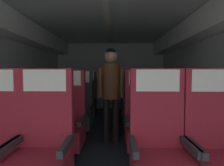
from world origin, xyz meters
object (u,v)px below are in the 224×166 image
at_px(seat_a_left_aisle, 42,148).
at_px(seat_a_right_window, 159,149).
at_px(seat_d_left_window, 63,104).
at_px(seat_d_right_window, 133,104).
at_px(seat_d_right_aisle, 154,104).
at_px(seat_b_right_aisle, 181,124).
at_px(seat_c_right_window, 137,111).
at_px(flight_attendant, 111,85).
at_px(seat_a_right_aisle, 217,150).
at_px(seat_c_left_window, 50,111).
at_px(seat_d_left_aisle, 85,104).
at_px(seat_b_right_window, 144,124).
at_px(seat_c_right_aisle, 165,111).
at_px(seat_b_left_window, 29,124).
at_px(seat_b_left_aisle, 65,124).
at_px(seat_c_left_aisle, 78,111).

bearing_deg(seat_a_left_aisle, seat_a_right_window, -0.35).
relative_size(seat_d_left_window, seat_d_right_window, 1.00).
height_order(seat_a_left_aisle, seat_d_right_aisle, same).
height_order(seat_a_right_window, seat_b_right_aisle, same).
height_order(seat_c_right_window, flight_attendant, flight_attendant).
distance_m(seat_a_right_aisle, seat_c_left_window, 2.63).
bearing_deg(seat_d_left_aisle, seat_b_right_window, -57.39).
height_order(seat_c_right_aisle, seat_d_left_aisle, same).
bearing_deg(seat_c_left_window, seat_b_right_aisle, -22.33).
relative_size(seat_a_right_window, seat_c_left_window, 1.00).
relative_size(seat_b_right_aisle, seat_c_right_aisle, 1.00).
height_order(seat_b_left_window, seat_c_right_window, same).
bearing_deg(seat_c_right_aisle, seat_d_left_aisle, 151.59).
height_order(seat_a_right_aisle, seat_a_right_window, same).
bearing_deg(seat_d_left_window, seat_c_left_window, -91.20).
relative_size(seat_b_right_window, seat_d_left_window, 1.00).
height_order(seat_c_left_window, seat_d_right_aisle, same).
relative_size(seat_a_right_window, seat_c_right_window, 1.00).
relative_size(seat_a_right_window, flight_attendant, 0.77).
distance_m(seat_c_left_window, seat_d_left_window, 0.81).
distance_m(seat_a_right_window, seat_d_left_window, 2.90).
xyz_separation_m(seat_a_left_aisle, seat_b_left_window, (-0.49, 0.81, 0.00)).
height_order(seat_a_right_window, seat_d_left_aisle, same).
distance_m(seat_b_left_window, seat_b_right_aisle, 2.02).
xyz_separation_m(seat_a_right_window, seat_b_left_aisle, (-1.05, 0.82, 0.00)).
xyz_separation_m(seat_b_left_aisle, seat_d_left_window, (-0.48, 1.64, 0.00)).
bearing_deg(seat_a_left_aisle, seat_c_right_window, 57.22).
height_order(seat_c_left_aisle, seat_d_left_aisle, same).
relative_size(seat_b_left_window, seat_c_right_window, 1.00).
relative_size(seat_b_left_aisle, seat_b_right_window, 1.00).
xyz_separation_m(seat_c_left_window, flight_attendant, (1.09, -0.15, 0.47)).
height_order(seat_b_left_aisle, seat_b_right_window, same).
bearing_deg(seat_b_left_window, flight_attendant, 32.74).
relative_size(seat_a_right_aisle, seat_c_left_aisle, 1.00).
distance_m(seat_a_right_window, seat_b_right_window, 0.83).
bearing_deg(seat_c_left_window, seat_c_left_aisle, 0.13).
distance_m(seat_b_right_aisle, seat_c_left_window, 2.19).
distance_m(seat_b_left_aisle, seat_b_right_aisle, 1.54).
height_order(seat_a_right_aisle, seat_c_left_aisle, same).
height_order(seat_d_right_window, flight_attendant, flight_attendant).
xyz_separation_m(seat_d_left_aisle, flight_attendant, (0.59, -0.96, 0.47)).
height_order(seat_c_left_aisle, flight_attendant, flight_attendant).
distance_m(seat_b_left_aisle, seat_d_right_aisle, 2.24).
distance_m(seat_a_right_aisle, seat_d_right_aisle, 2.47).
relative_size(seat_c_left_aisle, seat_d_right_aisle, 1.00).
relative_size(seat_a_right_aisle, seat_b_right_aisle, 1.00).
xyz_separation_m(seat_b_right_window, flight_attendant, (-0.45, 0.68, 0.47)).
bearing_deg(seat_d_left_window, flight_attendant, -41.80).
xyz_separation_m(seat_a_right_window, seat_d_left_window, (-1.52, 2.47, 0.00)).
xyz_separation_m(seat_c_left_window, seat_c_right_window, (1.55, -0.02, 0.00)).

